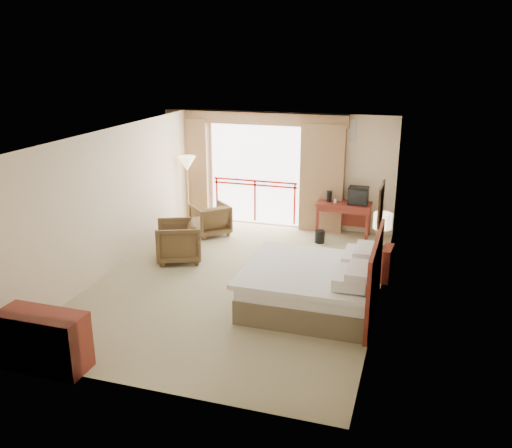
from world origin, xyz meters
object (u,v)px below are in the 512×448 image
(table_lamp, at_px, (383,222))
(side_table, at_px, (177,230))
(wastebasket, at_px, (320,237))
(floor_lamp, at_px, (187,166))
(nightstand, at_px, (379,262))
(tv, at_px, (358,196))
(armchair_far, at_px, (211,234))
(dresser, at_px, (43,341))
(armchair_near, at_px, (179,260))
(desk, at_px, (344,210))
(bed, at_px, (314,285))

(table_lamp, height_order, side_table, table_lamp)
(wastebasket, relative_size, floor_lamp, 0.16)
(nightstand, distance_m, wastebasket, 2.15)
(tv, bearing_deg, floor_lamp, -170.94)
(nightstand, height_order, wastebasket, nightstand)
(nightstand, relative_size, tv, 1.46)
(table_lamp, relative_size, floor_lamp, 0.36)
(side_table, relative_size, floor_lamp, 0.33)
(armchair_far, relative_size, side_table, 1.44)
(table_lamp, distance_m, floor_lamp, 5.07)
(side_table, distance_m, dresser, 4.78)
(floor_lamp, distance_m, dresser, 6.39)
(armchair_near, bearing_deg, table_lamp, 71.23)
(tv, relative_size, armchair_near, 0.49)
(armchair_far, bearing_deg, wastebasket, 138.32)
(tv, bearing_deg, desk, 174.20)
(bed, xyz_separation_m, armchair_near, (-3.01, 1.23, -0.38))
(dresser, bearing_deg, table_lamp, 43.10)
(armchair_near, bearing_deg, armchair_far, 156.46)
(bed, bearing_deg, nightstand, 58.31)
(bed, xyz_separation_m, table_lamp, (0.92, 1.55, 0.72))
(dresser, bearing_deg, bed, 38.24)
(tv, bearing_deg, armchair_near, -137.54)
(bed, bearing_deg, floor_lamp, 137.81)
(tv, distance_m, side_table, 4.06)
(desk, xyz_separation_m, floor_lamp, (-3.70, -0.32, 0.83))
(armchair_near, height_order, floor_lamp, floor_lamp)
(table_lamp, bearing_deg, floor_lamp, 158.26)
(nightstand, relative_size, floor_lamp, 0.37)
(wastebasket, distance_m, armchair_far, 2.52)
(bed, bearing_deg, side_table, 150.41)
(floor_lamp, bearing_deg, bed, -42.19)
(desk, distance_m, tv, 0.48)
(table_lamp, distance_m, armchair_near, 4.10)
(bed, relative_size, floor_lamp, 1.27)
(armchair_far, bearing_deg, armchair_near, 44.00)
(nightstand, distance_m, armchair_far, 4.19)
(nightstand, bearing_deg, tv, 112.45)
(nightstand, bearing_deg, floor_lamp, 162.41)
(armchair_far, distance_m, floor_lamp, 1.71)
(table_lamp, height_order, wastebasket, table_lamp)
(armchair_far, distance_m, dresser, 5.78)
(bed, xyz_separation_m, armchair_far, (-3.01, 2.92, -0.38))
(desk, relative_size, side_table, 2.20)
(nightstand, distance_m, table_lamp, 0.78)
(tv, relative_size, side_table, 0.79)
(tv, bearing_deg, nightstand, -66.93)
(nightstand, height_order, armchair_far, nightstand)
(floor_lamp, bearing_deg, desk, 4.98)
(tv, relative_size, wastebasket, 1.57)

